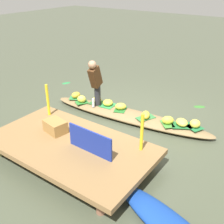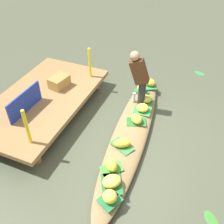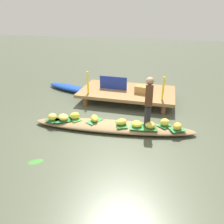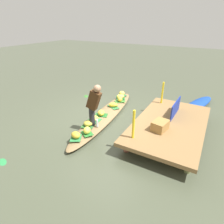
% 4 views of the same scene
% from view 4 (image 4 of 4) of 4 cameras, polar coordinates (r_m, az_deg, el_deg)
% --- Properties ---
extents(canal_water, '(40.00, 40.00, 0.00)m').
position_cam_4_polar(canal_water, '(6.22, -1.94, -1.65)').
color(canal_water, '#454B39').
rests_on(canal_water, ground).
extents(dock_platform, '(3.20, 1.80, 0.38)m').
position_cam_4_polar(dock_platform, '(5.42, 17.32, -3.54)').
color(dock_platform, olive).
rests_on(dock_platform, ground).
extents(vendor_boat, '(4.33, 1.10, 0.18)m').
position_cam_4_polar(vendor_boat, '(6.17, -1.95, -0.90)').
color(vendor_boat, olive).
rests_on(vendor_boat, ground).
extents(moored_boat, '(2.22, 1.12, 0.21)m').
position_cam_4_polar(moored_boat, '(7.59, 24.66, 2.09)').
color(moored_boat, '#163C96').
rests_on(moored_boat, ground).
extents(leaf_mat_0, '(0.41, 0.40, 0.01)m').
position_cam_4_polar(leaf_mat_0, '(7.53, 2.99, 5.06)').
color(leaf_mat_0, '#1F6E39').
rests_on(leaf_mat_0, vendor_boat).
extents(banana_bunch_0, '(0.31, 0.31, 0.19)m').
position_cam_4_polar(banana_bunch_0, '(7.50, 3.01, 5.72)').
color(banana_bunch_0, '#F9D64C').
rests_on(banana_bunch_0, vendor_boat).
extents(leaf_mat_1, '(0.43, 0.43, 0.01)m').
position_cam_4_polar(leaf_mat_1, '(6.98, 2.44, 3.30)').
color(leaf_mat_1, '#3F8333').
rests_on(leaf_mat_1, vendor_boat).
extents(banana_bunch_1, '(0.32, 0.30, 0.19)m').
position_cam_4_polar(banana_bunch_1, '(6.94, 2.46, 4.02)').
color(banana_bunch_1, yellow).
rests_on(banana_bunch_1, vendor_boat).
extents(leaf_mat_2, '(0.39, 0.46, 0.01)m').
position_cam_4_polar(leaf_mat_2, '(5.96, -3.34, -0.95)').
color(leaf_mat_2, '#246829').
rests_on(leaf_mat_2, vendor_boat).
extents(banana_bunch_2, '(0.35, 0.34, 0.17)m').
position_cam_4_polar(banana_bunch_2, '(5.92, -3.36, -0.24)').
color(banana_bunch_2, yellow).
rests_on(banana_bunch_2, vendor_boat).
extents(leaf_mat_3, '(0.41, 0.50, 0.01)m').
position_cam_4_polar(leaf_mat_3, '(6.52, 0.40, 1.60)').
color(leaf_mat_3, '#32733A').
rests_on(leaf_mat_3, vendor_boat).
extents(banana_bunch_3, '(0.30, 0.37, 0.15)m').
position_cam_4_polar(banana_bunch_3, '(6.49, 0.40, 2.21)').
color(banana_bunch_3, yellow).
rests_on(banana_bunch_3, vendor_boat).
extents(leaf_mat_4, '(0.37, 0.40, 0.01)m').
position_cam_4_polar(leaf_mat_4, '(5.67, -5.53, -2.55)').
color(leaf_mat_4, '#2E8644').
rests_on(leaf_mat_4, vendor_boat).
extents(banana_bunch_4, '(0.37, 0.37, 0.15)m').
position_cam_4_polar(banana_bunch_4, '(5.63, -5.56, -1.88)').
color(banana_bunch_4, yellow).
rests_on(banana_bunch_4, vendor_boat).
extents(leaf_mat_5, '(0.54, 0.50, 0.01)m').
position_cam_4_polar(leaf_mat_5, '(7.27, 2.61, 4.26)').
color(leaf_mat_5, '#216831').
rests_on(leaf_mat_5, vendor_boat).
extents(banana_bunch_5, '(0.40, 0.39, 0.15)m').
position_cam_4_polar(banana_bunch_5, '(7.24, 2.62, 4.81)').
color(banana_bunch_5, '#EBCE4C').
rests_on(banana_bunch_5, vendor_boat).
extents(leaf_mat_6, '(0.41, 0.40, 0.01)m').
position_cam_4_polar(leaf_mat_6, '(5.42, -7.27, -4.11)').
color(leaf_mat_6, '#2E642C').
rests_on(leaf_mat_6, vendor_boat).
extents(banana_bunch_6, '(0.27, 0.28, 0.15)m').
position_cam_4_polar(banana_bunch_6, '(5.38, -7.32, -3.42)').
color(banana_bunch_6, gold).
rests_on(banana_bunch_6, vendor_boat).
extents(leaf_mat_7, '(0.45, 0.41, 0.01)m').
position_cam_4_polar(leaf_mat_7, '(4.94, -10.97, -7.74)').
color(leaf_mat_7, '#2E7F41').
rests_on(leaf_mat_7, vendor_boat).
extents(banana_bunch_7, '(0.25, 0.29, 0.17)m').
position_cam_4_polar(banana_bunch_7, '(4.89, -11.05, -6.91)').
color(banana_bunch_7, gold).
rests_on(banana_bunch_7, vendor_boat).
extents(leaf_mat_8, '(0.38, 0.41, 0.01)m').
position_cam_4_polar(leaf_mat_8, '(5.07, -7.60, -6.45)').
color(leaf_mat_8, '#2B762F').
rests_on(leaf_mat_8, vendor_boat).
extents(banana_bunch_8, '(0.29, 0.27, 0.19)m').
position_cam_4_polar(banana_bunch_8, '(5.02, -7.66, -5.55)').
color(banana_bunch_8, '#F2DF4F').
rests_on(banana_bunch_8, vendor_boat).
extents(vendor_person, '(0.22, 0.45, 1.24)m').
position_cam_4_polar(vendor_person, '(5.09, -5.59, 2.67)').
color(vendor_person, '#28282D').
rests_on(vendor_person, vendor_boat).
extents(water_bottle, '(0.07, 0.07, 0.23)m').
position_cam_4_polar(water_bottle, '(5.29, -4.60, -3.41)').
color(water_bottle, silver).
rests_on(water_bottle, vendor_boat).
extents(market_banner, '(0.96, 0.06, 0.45)m').
position_cam_4_polar(market_banner, '(5.74, 18.87, 1.10)').
color(market_banner, navy).
rests_on(market_banner, dock_platform).
extents(railing_post_west, '(0.06, 0.06, 0.73)m').
position_cam_4_polar(railing_post_west, '(6.43, 15.18, 5.70)').
color(railing_post_west, yellow).
rests_on(railing_post_west, dock_platform).
extents(railing_post_east, '(0.06, 0.06, 0.73)m').
position_cam_4_polar(railing_post_east, '(4.34, 6.60, -3.83)').
color(railing_post_east, yellow).
rests_on(railing_post_east, dock_platform).
extents(produce_crate, '(0.49, 0.40, 0.25)m').
position_cam_4_polar(produce_crate, '(4.90, 14.50, -4.02)').
color(produce_crate, olive).
rests_on(produce_crate, dock_platform).
extents(drifting_plant_0, '(0.35, 0.32, 0.01)m').
position_cam_4_polar(drifting_plant_0, '(8.03, -7.94, 4.82)').
color(drifting_plant_0, '#36752B').
rests_on(drifting_plant_0, ground).
extents(drifting_plant_1, '(0.25, 0.33, 0.01)m').
position_cam_4_polar(drifting_plant_1, '(5.07, -30.51, -13.01)').
color(drifting_plant_1, '#2A8644').
rests_on(drifting_plant_1, ground).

